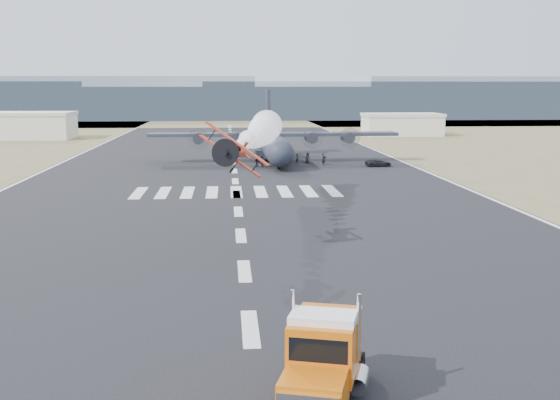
{
  "coord_description": "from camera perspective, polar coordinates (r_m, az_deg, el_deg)",
  "views": [
    {
      "loc": [
        -1.16,
        -36.18,
        12.85
      ],
      "look_at": [
        3.03,
        18.53,
        4.0
      ],
      "focal_mm": 45.0,
      "sensor_mm": 36.0,
      "label": 1
    }
  ],
  "objects": [
    {
      "name": "crew_d",
      "position": [
        114.14,
        -1.88,
        3.14
      ],
      "size": [
        1.09,
        1.14,
        1.79
      ],
      "primitive_type": "imported",
      "rotation": [
        0.0,
        0.0,
        0.85
      ],
      "color": "black",
      "rests_on": "ground"
    },
    {
      "name": "ground",
      "position": [
        38.42,
        -2.44,
        -10.39
      ],
      "size": [
        500.0,
        500.0,
        0.0
      ],
      "primitive_type": "plane",
      "color": "black",
      "rests_on": "ground"
    },
    {
      "name": "ridge_seg_e",
      "position": [
        303.53,
        8.29,
        8.06
      ],
      "size": [
        150.0,
        50.0,
        15.0
      ],
      "primitive_type": "cube",
      "color": "gray",
      "rests_on": "ground"
    },
    {
      "name": "transport_aircraft",
      "position": [
        123.54,
        -0.6,
        4.68
      ],
      "size": [
        42.86,
        35.34,
        12.42
      ],
      "rotation": [
        0.0,
        0.0,
        0.01
      ],
      "color": "#212932",
      "rests_on": "ground"
    },
    {
      "name": "ridge_seg_c",
      "position": [
        303.02,
        -16.71,
        7.96
      ],
      "size": [
        150.0,
        50.0,
        17.0
      ],
      "primitive_type": "cube",
      "color": "gray",
      "rests_on": "ground"
    },
    {
      "name": "smoke_trail",
      "position": [
        79.42,
        -1.46,
        5.7
      ],
      "size": [
        6.16,
        29.7,
        3.76
      ],
      "rotation": [
        0.0,
        0.0,
        -0.14
      ],
      "color": "white"
    },
    {
      "name": "crew_b",
      "position": [
        116.6,
        -4.52,
        3.23
      ],
      "size": [
        0.96,
        0.95,
        1.71
      ],
      "primitive_type": "imported",
      "rotation": [
        0.0,
        0.0,
        2.38
      ],
      "color": "black",
      "rests_on": "ground"
    },
    {
      "name": "crew_e",
      "position": [
        119.74,
        2.25,
        3.44
      ],
      "size": [
        1.02,
        0.78,
        1.84
      ],
      "primitive_type": "imported",
      "rotation": [
        0.0,
        0.0,
        0.28
      ],
      "color": "black",
      "rests_on": "ground"
    },
    {
      "name": "hangar_right",
      "position": [
        192.32,
        9.88,
        6.1
      ],
      "size": [
        20.5,
        12.5,
        5.9
      ],
      "color": "beige",
      "rests_on": "ground"
    },
    {
      "name": "support_vehicle",
      "position": [
        116.02,
        8.0,
        3.01
      ],
      "size": [
        4.36,
        2.28,
        1.17
      ],
      "primitive_type": "imported",
      "rotation": [
        0.0,
        0.0,
        1.65
      ],
      "color": "black",
      "rests_on": "ground"
    },
    {
      "name": "crew_h",
      "position": [
        113.52,
        -1.48,
        3.12
      ],
      "size": [
        0.88,
        1.03,
        1.81
      ],
      "primitive_type": "imported",
      "rotation": [
        0.0,
        0.0,
        5.18
      ],
      "color": "black",
      "rests_on": "ground"
    },
    {
      "name": "crew_c",
      "position": [
        117.4,
        3.65,
        3.25
      ],
      "size": [
        0.76,
        1.11,
        1.57
      ],
      "primitive_type": "imported",
      "rotation": [
        0.0,
        0.0,
        1.89
      ],
      "color": "black",
      "rests_on": "ground"
    },
    {
      "name": "scrub_far",
      "position": [
        266.5,
        -4.15,
        6.38
      ],
      "size": [
        500.0,
        80.0,
        0.0
      ],
      "primitive_type": "cube",
      "color": "olive",
      "rests_on": "ground"
    },
    {
      "name": "semi_truck",
      "position": [
        29.47,
        3.52,
        -12.72
      ],
      "size": [
        4.74,
        8.68,
        3.82
      ],
      "rotation": [
        0.0,
        0.0,
        -0.29
      ],
      "color": "black",
      "rests_on": "ground"
    },
    {
      "name": "ridge_seg_f",
      "position": [
        323.95,
        19.7,
        7.87
      ],
      "size": [
        150.0,
        50.0,
        17.0
      ],
      "primitive_type": "cube",
      "color": "gray",
      "rests_on": "ground"
    },
    {
      "name": "crew_f",
      "position": [
        120.5,
        0.27,
        3.49
      ],
      "size": [
        1.81,
        1.34,
        1.89
      ],
      "primitive_type": "imported",
      "rotation": [
        0.0,
        0.0,
        5.78
      ],
      "color": "black",
      "rests_on": "ground"
    },
    {
      "name": "ridge_seg_d",
      "position": [
        296.25,
        -4.19,
        7.91
      ],
      "size": [
        150.0,
        50.0,
        13.0
      ],
      "primitive_type": "cube",
      "color": "gray",
      "rests_on": "ground"
    },
    {
      "name": "runway_markings",
      "position": [
        97.04,
        -3.66,
        1.54
      ],
      "size": [
        60.0,
        260.0,
        0.01
      ],
      "primitive_type": null,
      "color": "silver",
      "rests_on": "ground"
    },
    {
      "name": "hangar_left",
      "position": [
        188.42,
        -20.13,
        5.74
      ],
      "size": [
        24.5,
        14.5,
        6.7
      ],
      "color": "beige",
      "rests_on": "ground"
    },
    {
      "name": "crew_a",
      "position": [
        119.5,
        1.41,
        3.37
      ],
      "size": [
        0.52,
        0.62,
        1.6
      ],
      "primitive_type": "imported",
      "rotation": [
        0.0,
        0.0,
        1.65
      ],
      "color": "black",
      "rests_on": "ground"
    },
    {
      "name": "crew_g",
      "position": [
        117.53,
        3.53,
        3.33
      ],
      "size": [
        0.8,
        0.86,
        1.9
      ],
      "primitive_type": "imported",
      "rotation": [
        0.0,
        0.0,
        1.16
      ],
      "color": "black",
      "rests_on": "ground"
    },
    {
      "name": "aerobatic_biplane",
      "position": [
        55.06,
        -3.8,
        3.93
      ],
      "size": [
        5.12,
        5.45,
        4.49
      ],
      "rotation": [
        0.0,
        0.59,
        -0.14
      ],
      "color": "red"
    }
  ]
}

